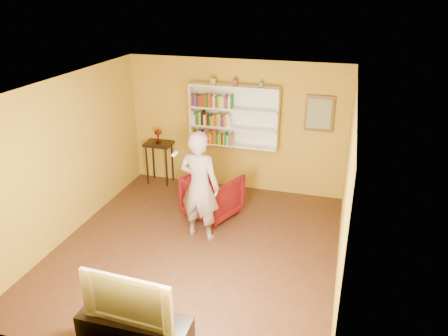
# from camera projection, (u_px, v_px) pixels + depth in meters

# --- Properties ---
(room_shell) EXTENTS (5.30, 5.80, 2.88)m
(room_shell) POSITION_uv_depth(u_px,v_px,m) (195.00, 193.00, 6.82)
(room_shell) COLOR #3F2314
(room_shell) RESTS_ON ground
(bookshelf) EXTENTS (1.80, 0.29, 1.23)m
(bookshelf) POSITION_uv_depth(u_px,v_px,m) (235.00, 116.00, 8.73)
(bookshelf) COLOR white
(bookshelf) RESTS_ON room_shell
(books_row_lower) EXTENTS (0.85, 0.19, 0.27)m
(books_row_lower) POSITION_uv_depth(u_px,v_px,m) (212.00, 137.00, 8.92)
(books_row_lower) COLOR gold
(books_row_lower) RESTS_ON bookshelf
(books_row_middle) EXTENTS (0.80, 0.19, 0.27)m
(books_row_middle) POSITION_uv_depth(u_px,v_px,m) (211.00, 119.00, 8.78)
(books_row_middle) COLOR white
(books_row_middle) RESTS_ON bookshelf
(books_row_upper) EXTENTS (0.85, 0.19, 0.27)m
(books_row_upper) POSITION_uv_depth(u_px,v_px,m) (212.00, 101.00, 8.63)
(books_row_upper) COLOR #95471B
(books_row_upper) RESTS_ON bookshelf
(ornament_left) EXTENTS (0.09, 0.09, 0.13)m
(ornament_left) POSITION_uv_depth(u_px,v_px,m) (213.00, 81.00, 8.51)
(ornament_left) COLOR #AB9430
(ornament_left) RESTS_ON bookshelf
(ornament_centre) EXTENTS (0.09, 0.09, 0.12)m
(ornament_centre) POSITION_uv_depth(u_px,v_px,m) (235.00, 83.00, 8.40)
(ornament_centre) COLOR maroon
(ornament_centre) RESTS_ON bookshelf
(ornament_right) EXTENTS (0.07, 0.07, 0.09)m
(ornament_right) POSITION_uv_depth(u_px,v_px,m) (261.00, 85.00, 8.28)
(ornament_right) COLOR slate
(ornament_right) RESTS_ON bookshelf
(framed_painting) EXTENTS (0.55, 0.05, 0.70)m
(framed_painting) POSITION_uv_depth(u_px,v_px,m) (319.00, 114.00, 8.29)
(framed_painting) COLOR #553718
(framed_painting) RESTS_ON room_shell
(console_table) EXTENTS (0.56, 0.43, 0.92)m
(console_table) POSITION_uv_depth(u_px,v_px,m) (159.00, 150.00, 9.32)
(console_table) COLOR black
(console_table) RESTS_ON ground
(ruby_lustre) EXTENTS (0.17, 0.17, 0.28)m
(ruby_lustre) POSITION_uv_depth(u_px,v_px,m) (158.00, 133.00, 9.18)
(ruby_lustre) COLOR maroon
(ruby_lustre) RESTS_ON console_table
(armchair) EXTENTS (1.16, 1.17, 0.82)m
(armchair) POSITION_uv_depth(u_px,v_px,m) (213.00, 195.00, 8.11)
(armchair) COLOR #49050C
(armchair) RESTS_ON ground
(person) EXTENTS (0.75, 0.55, 1.91)m
(person) POSITION_uv_depth(u_px,v_px,m) (200.00, 186.00, 7.17)
(person) COLOR #796258
(person) RESTS_ON ground
(game_remote) EXTENTS (0.04, 0.15, 0.04)m
(game_remote) POSITION_uv_depth(u_px,v_px,m) (175.00, 154.00, 6.81)
(game_remote) COLOR white
(game_remote) RESTS_ON person
(tv_cabinet) EXTENTS (1.34, 0.40, 0.48)m
(tv_cabinet) POSITION_uv_depth(u_px,v_px,m) (135.00, 334.00, 5.12)
(tv_cabinet) COLOR black
(tv_cabinet) RESTS_ON ground
(television) EXTENTS (1.12, 0.20, 0.64)m
(television) POSITION_uv_depth(u_px,v_px,m) (132.00, 295.00, 4.90)
(television) COLOR black
(television) RESTS_ON tv_cabinet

